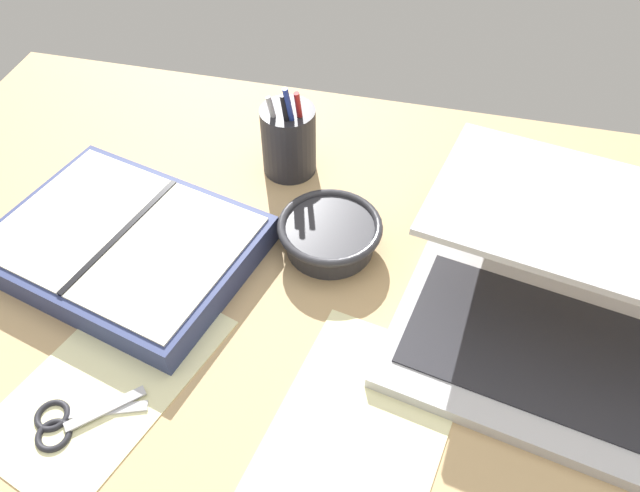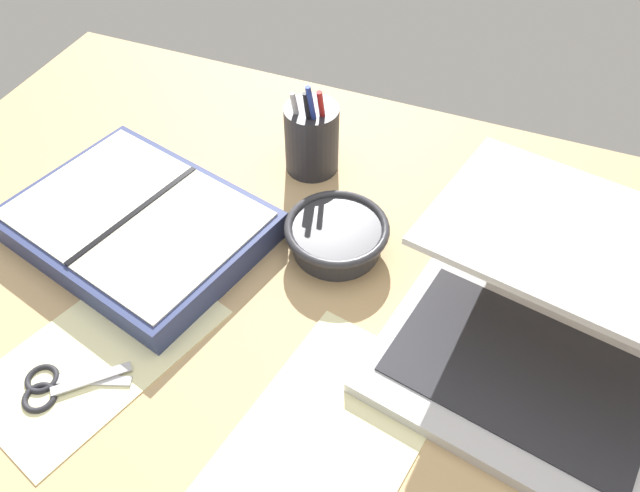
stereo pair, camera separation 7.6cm
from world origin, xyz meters
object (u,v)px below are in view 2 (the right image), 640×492
object	(u,v)px
bowl	(337,235)
planner	(138,225)
laptop	(541,328)
pen_cup	(312,138)
scissors	(53,386)

from	to	relation	value
bowl	planner	xyz separation A→B (cm)	(-26.14, -7.91, -0.40)
laptop	pen_cup	world-z (taller)	pen_cup
pen_cup	scissors	distance (cm)	48.59
bowl	planner	distance (cm)	27.31
laptop	bowl	size ratio (longest dim) A/B	2.89
bowl	pen_cup	xyz separation A→B (cm)	(-9.59, 14.58, 2.93)
bowl	scissors	bearing A→B (deg)	-124.76
laptop	bowl	world-z (taller)	laptop
scissors	pen_cup	bearing A→B (deg)	42.62
bowl	pen_cup	bearing A→B (deg)	123.33
scissors	bowl	bearing A→B (deg)	23.05
bowl	scissors	world-z (taller)	bowl
laptop	bowl	xyz separation A→B (cm)	(-27.30, 7.49, -2.98)
pen_cup	scissors	size ratio (longest dim) A/B	1.36
pen_cup	planner	world-z (taller)	pen_cup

